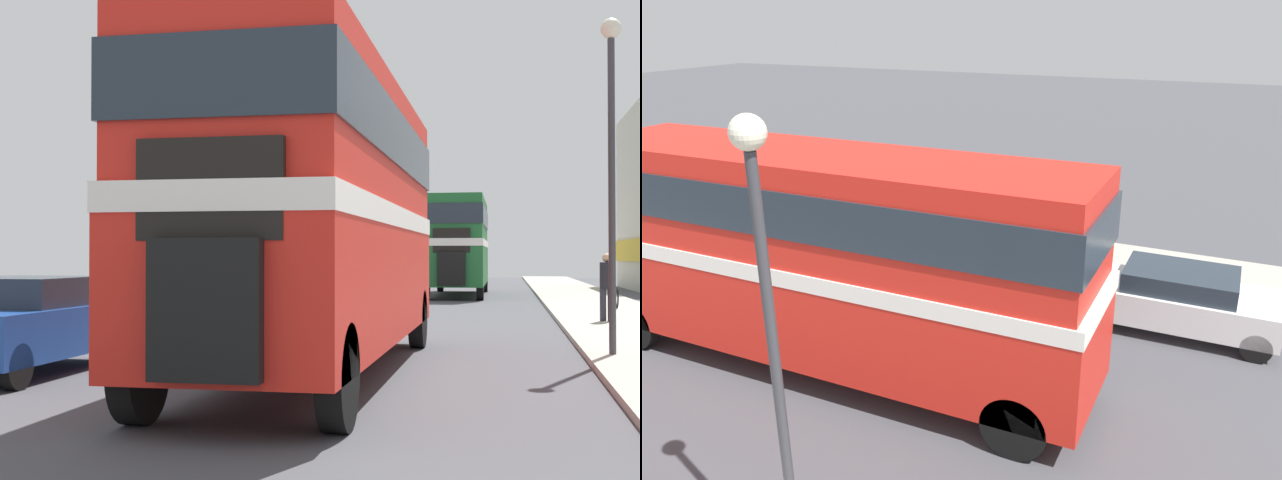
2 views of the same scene
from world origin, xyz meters
TOP-DOWN VIEW (x-y plane):
  - ground_plane at (0.00, 0.00)m, footprint 120.00×120.00m
  - sidewalk_left at (-6.75, 0.00)m, footprint 3.50×120.00m
  - double_decker_bus at (0.83, -1.17)m, footprint 2.51×10.80m
  - car_parked_near at (-3.71, -1.92)m, footprint 1.82×4.17m
  - car_parked_mid at (-3.70, 4.85)m, footprint 1.78×4.63m
  - street_lamp at (5.45, 1.57)m, footprint 0.36×0.36m

SIDE VIEW (x-z plane):
  - ground_plane at x=0.00m, z-range 0.00..0.00m
  - sidewalk_left at x=-6.75m, z-range 0.00..0.12m
  - car_parked_mid at x=-3.70m, z-range 0.03..1.50m
  - car_parked_near at x=-3.71m, z-range 0.03..1.52m
  - double_decker_bus at x=0.83m, z-range 0.43..4.87m
  - street_lamp at x=5.45m, z-range 1.03..6.89m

